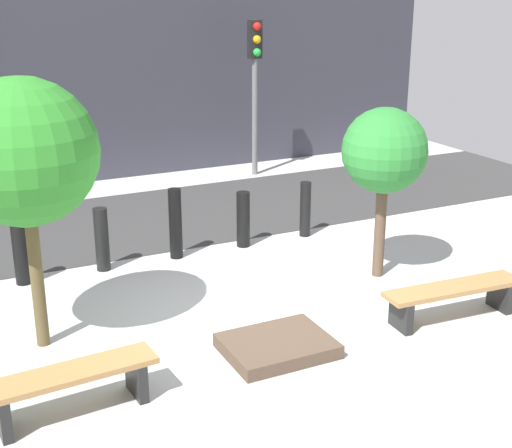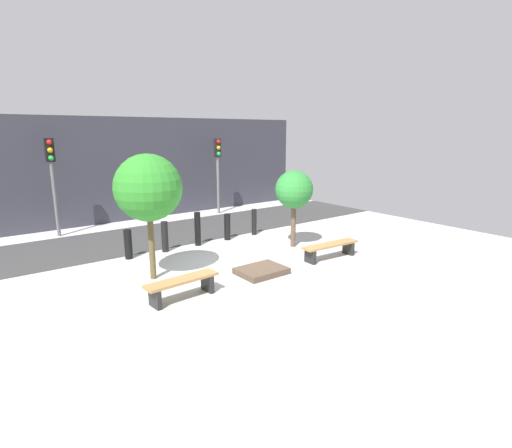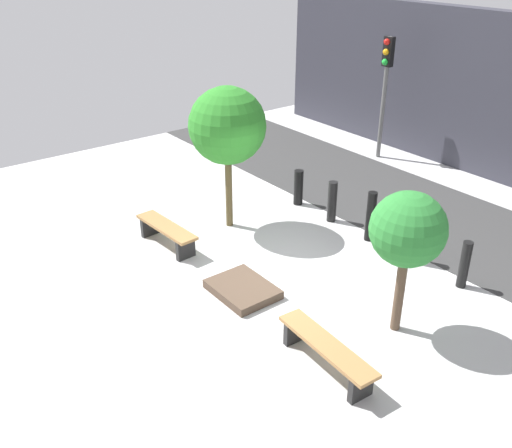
{
  "view_description": "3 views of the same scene",
  "coord_description": "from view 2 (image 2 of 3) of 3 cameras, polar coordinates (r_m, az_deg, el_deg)",
  "views": [
    {
      "loc": [
        -3.39,
        -7.04,
        3.96
      ],
      "look_at": [
        0.02,
        -0.11,
        1.36
      ],
      "focal_mm": 50.0,
      "sensor_mm": 36.0,
      "label": 1
    },
    {
      "loc": [
        -6.0,
        -8.32,
        3.58
      ],
      "look_at": [
        0.15,
        -0.26,
        1.22
      ],
      "focal_mm": 28.0,
      "sensor_mm": 36.0,
      "label": 2
    },
    {
      "loc": [
        6.94,
        -5.73,
        5.76
      ],
      "look_at": [
        -0.43,
        -0.06,
        1.02
      ],
      "focal_mm": 40.0,
      "sensor_mm": 36.0,
      "label": 3
    }
  ],
  "objects": [
    {
      "name": "ground_plane",
      "position": [
        10.87,
        -1.47,
        -6.11
      ],
      "size": [
        18.0,
        18.0,
        0.0
      ],
      "primitive_type": "plane",
      "color": "#B4B4B4"
    },
    {
      "name": "road_strip",
      "position": [
        14.68,
        -12.03,
        -1.27
      ],
      "size": [
        18.0,
        3.44,
        0.01
      ],
      "primitive_type": "cube",
      "color": "#363636",
      "rests_on": "ground"
    },
    {
      "name": "building_facade",
      "position": [
        17.3,
        -17.04,
        7.54
      ],
      "size": [
        16.2,
        0.5,
        4.14
      ],
      "primitive_type": "cube",
      "color": "#33333D",
      "rests_on": "ground"
    },
    {
      "name": "bench_left",
      "position": [
        8.9,
        -10.5,
        -8.49
      ],
      "size": [
        1.69,
        0.52,
        0.47
      ],
      "rotation": [
        0.0,
        0.0,
        0.07
      ],
      "color": "black",
      "rests_on": "ground"
    },
    {
      "name": "bench_right",
      "position": [
        11.64,
        10.55,
        -3.34
      ],
      "size": [
        1.87,
        0.52,
        0.45
      ],
      "rotation": [
        0.0,
        0.0,
        -0.07
      ],
      "color": "black",
      "rests_on": "ground"
    },
    {
      "name": "planter_bed",
      "position": [
        10.32,
        0.79,
        -6.7
      ],
      "size": [
        1.2,
        0.93,
        0.16
      ],
      "primitive_type": "cube",
      "color": "brown",
      "rests_on": "ground"
    },
    {
      "name": "tree_behind_left_bench",
      "position": [
        9.81,
        -15.16,
        4.95
      ],
      "size": [
        1.61,
        1.61,
        3.08
      ],
      "color": "brown",
      "rests_on": "ground"
    },
    {
      "name": "tree_behind_right_bench",
      "position": [
        12.4,
        5.46,
        4.83
      ],
      "size": [
        1.17,
        1.17,
        2.41
      ],
      "color": "brown",
      "rests_on": "ground"
    },
    {
      "name": "bollard_far_left",
      "position": [
        11.98,
        -17.79,
        -2.78
      ],
      "size": [
        0.22,
        0.22,
        0.85
      ],
      "primitive_type": "cylinder",
      "color": "black",
      "rests_on": "ground"
    },
    {
      "name": "bollard_left",
      "position": [
        12.37,
        -12.9,
        -1.78
      ],
      "size": [
        0.2,
        0.2,
        0.94
      ],
      "primitive_type": "cylinder",
      "color": "black",
      "rests_on": "ground"
    },
    {
      "name": "bollard_center",
      "position": [
        12.84,
        -8.34,
        -0.7
      ],
      "size": [
        0.2,
        0.2,
        1.08
      ],
      "primitive_type": "cylinder",
      "color": "black",
      "rests_on": "ground"
    },
    {
      "name": "bollard_right",
      "position": [
        13.43,
        -4.12,
        -0.41
      ],
      "size": [
        0.21,
        0.21,
        0.89
      ],
      "primitive_type": "cylinder",
      "color": "black",
      "rests_on": "ground"
    },
    {
      "name": "bollard_far_right",
      "position": [
        14.06,
        -0.28,
        0.29
      ],
      "size": [
        0.18,
        0.18,
        0.92
      ],
      "primitive_type": "cylinder",
      "color": "black",
      "rests_on": "ground"
    },
    {
      "name": "traffic_light_west",
      "position": [
        15.21,
        -27.14,
        6.99
      ],
      "size": [
        0.28,
        0.27,
        3.36
      ],
      "color": "#606060",
      "rests_on": "ground"
    },
    {
      "name": "traffic_light_mid_west",
      "position": [
        17.62,
        -5.47,
        8.82
      ],
      "size": [
        0.28,
        0.27,
        3.27
      ],
      "color": "slate",
      "rests_on": "ground"
    }
  ]
}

